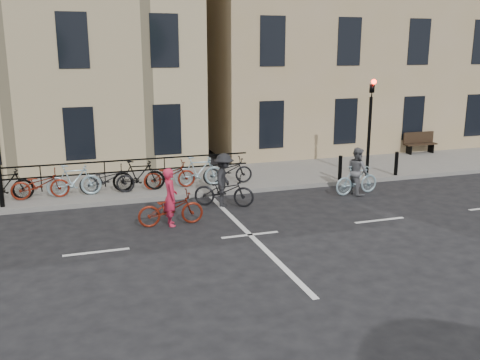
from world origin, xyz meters
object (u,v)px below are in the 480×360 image
object	(u,v)px
bench	(419,142)
cyclist_dark	(224,186)
cyclist_pink	(171,206)
cyclist_grey	(357,175)
traffic_light	(370,116)

from	to	relation	value
bench	cyclist_dark	world-z (taller)	cyclist_dark
cyclist_pink	cyclist_grey	world-z (taller)	cyclist_pink
cyclist_pink	cyclist_dark	size ratio (longest dim) A/B	0.93
cyclist_grey	cyclist_dark	bearing A→B (deg)	83.39
cyclist_pink	cyclist_grey	xyz separation A→B (m)	(6.68, 1.28, 0.09)
traffic_light	bench	bearing A→B (deg)	35.25
traffic_light	cyclist_grey	world-z (taller)	traffic_light
bench	cyclist_pink	distance (m)	14.28
bench	cyclist_grey	xyz separation A→B (m)	(-6.16, -4.96, -0.02)
traffic_light	bench	xyz separation A→B (m)	(4.80, 3.39, -1.78)
bench	cyclist_grey	size ratio (longest dim) A/B	0.93
bench	cyclist_pink	world-z (taller)	cyclist_pink
cyclist_grey	cyclist_dark	size ratio (longest dim) A/B	0.86
bench	cyclist_pink	size ratio (longest dim) A/B	0.86
traffic_light	cyclist_dark	distance (m)	6.52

